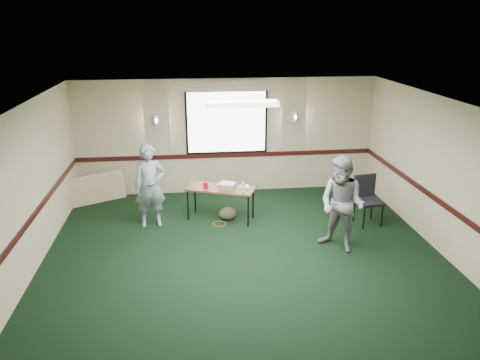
{
  "coord_description": "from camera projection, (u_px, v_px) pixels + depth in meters",
  "views": [
    {
      "loc": [
        -0.93,
        -6.65,
        3.98
      ],
      "look_at": [
        0.0,
        1.3,
        1.2
      ],
      "focal_mm": 35.0,
      "sensor_mm": 36.0,
      "label": 1
    }
  ],
  "objects": [
    {
      "name": "ground",
      "position": [
        249.0,
        275.0,
        7.65
      ],
      "size": [
        8.0,
        8.0,
        0.0
      ],
      "primitive_type": "plane",
      "color": "black",
      "rests_on": "ground"
    },
    {
      "name": "room_shell",
      "position": [
        235.0,
        148.0,
        9.12
      ],
      "size": [
        8.0,
        8.02,
        8.0
      ],
      "color": "#C5B38E",
      "rests_on": "ground"
    },
    {
      "name": "folding_table",
      "position": [
        220.0,
        190.0,
        9.57
      ],
      "size": [
        1.5,
        1.02,
        0.7
      ],
      "rotation": [
        0.0,
        0.0,
        -0.37
      ],
      "color": "#502E16",
      "rests_on": "ground"
    },
    {
      "name": "projector",
      "position": [
        227.0,
        186.0,
        9.53
      ],
      "size": [
        0.4,
        0.37,
        0.11
      ],
      "primitive_type": "cube",
      "rotation": [
        0.0,
        0.0,
        -0.42
      ],
      "color": "#9897A0",
      "rests_on": "folding_table"
    },
    {
      "name": "game_console",
      "position": [
        245.0,
        187.0,
        9.55
      ],
      "size": [
        0.18,
        0.15,
        0.04
      ],
      "primitive_type": "cube",
      "rotation": [
        0.0,
        0.0,
        0.03
      ],
      "color": "white",
      "rests_on": "folding_table"
    },
    {
      "name": "red_cup",
      "position": [
        206.0,
        185.0,
        9.51
      ],
      "size": [
        0.09,
        0.09,
        0.13
      ],
      "primitive_type": "cylinder",
      "color": "#B60D0C",
      "rests_on": "folding_table"
    },
    {
      "name": "water_bottle",
      "position": [
        243.0,
        187.0,
        9.29
      ],
      "size": [
        0.06,
        0.06,
        0.2
      ],
      "primitive_type": "cylinder",
      "color": "#8AB8E3",
      "rests_on": "folding_table"
    },
    {
      "name": "duffel_bag",
      "position": [
        228.0,
        214.0,
        9.72
      ],
      "size": [
        0.39,
        0.31,
        0.26
      ],
      "primitive_type": "ellipsoid",
      "rotation": [
        0.0,
        0.0,
        0.08
      ],
      "color": "#484229",
      "rests_on": "ground"
    },
    {
      "name": "cable_coil",
      "position": [
        219.0,
        224.0,
        9.53
      ],
      "size": [
        0.36,
        0.36,
        0.01
      ],
      "primitive_type": "torus",
      "rotation": [
        0.0,
        0.0,
        0.38
      ],
      "color": "#D9521B",
      "rests_on": "ground"
    },
    {
      "name": "folded_table",
      "position": [
        97.0,
        188.0,
        10.59
      ],
      "size": [
        1.22,
        0.76,
        0.66
      ],
      "primitive_type": "cube",
      "rotation": [
        -0.21,
        0.0,
        0.48
      ],
      "color": "tan",
      "rests_on": "ground"
    },
    {
      "name": "conference_chair",
      "position": [
        367.0,
        196.0,
        9.47
      ],
      "size": [
        0.55,
        0.57,
        0.99
      ],
      "rotation": [
        0.0,
        0.0,
        0.15
      ],
      "color": "black",
      "rests_on": "ground"
    },
    {
      "name": "person_left",
      "position": [
        150.0,
        186.0,
        9.24
      ],
      "size": [
        0.65,
        0.47,
        1.67
      ],
      "primitive_type": "imported",
      "rotation": [
        0.0,
        0.0,
        0.12
      ],
      "color": "#426992",
      "rests_on": "ground"
    },
    {
      "name": "person_right",
      "position": [
        342.0,
        204.0,
        8.24
      ],
      "size": [
        1.06,
        1.07,
        1.74
      ],
      "primitive_type": "imported",
      "rotation": [
        0.0,
        0.0,
        -0.81
      ],
      "color": "#728FB1",
      "rests_on": "ground"
    }
  ]
}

